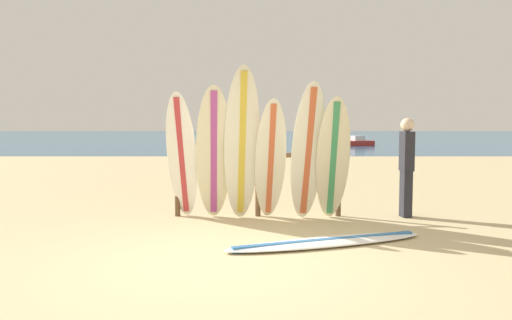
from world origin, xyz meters
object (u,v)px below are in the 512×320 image
surfboard_leaning_center (269,160)px  surfboard_lying_on_sand (325,242)px  surfboard_leaning_center_right (306,152)px  surfboard_leaning_right (331,159)px  surfboard_leaning_left (212,153)px  surfboard_rack (256,171)px  beachgoer_standing (405,163)px  small_boat_offshore (356,142)px  surfboard_leaning_center_left (240,144)px  surfboard_leaning_far_left (180,156)px

surfboard_leaning_center → surfboard_lying_on_sand: surfboard_leaning_center is taller
surfboard_leaning_center_right → surfboard_leaning_right: bearing=-1.1°
surfboard_leaning_left → surfboard_lying_on_sand: 2.51m
surfboard_leaning_right → surfboard_leaning_center: bearing=175.3°
surfboard_rack → surfboard_leaning_right: surfboard_leaning_right is taller
surfboard_lying_on_sand → beachgoer_standing: beachgoer_standing is taller
surfboard_leaning_center_right → small_boat_offshore: 27.74m
surfboard_rack → surfboard_lying_on_sand: (0.89, -1.95, -0.73)m
surfboard_leaning_center_left → surfboard_leaning_center_right: bearing=-2.4°
surfboard_leaning_left → small_boat_offshore: 28.05m
surfboard_leaning_center_right → surfboard_lying_on_sand: bearing=-86.3°
surfboard_leaning_far_left → surfboard_leaning_right: size_ratio=1.04×
surfboard_leaning_center_left → surfboard_rack: bearing=56.1°
surfboard_leaning_center_left → surfboard_leaning_right: surfboard_leaning_center_left is taller
surfboard_leaning_far_left → surfboard_leaning_center_right: bearing=-4.5°
surfboard_leaning_center → surfboard_leaning_left: bearing=179.0°
surfboard_leaning_center → surfboard_leaning_center_right: bearing=-7.2°
surfboard_leaning_left → surfboard_leaning_center_right: bearing=-3.4°
surfboard_leaning_far_left → surfboard_lying_on_sand: (2.13, -1.69, -1.00)m
surfboard_leaning_center_left → surfboard_leaning_left: bearing=174.2°
small_boat_offshore → surfboard_leaning_center: bearing=-104.6°
surfboard_rack → surfboard_leaning_center_left: 0.66m
surfboard_rack → beachgoer_standing: 2.49m
surfboard_leaning_center_right → small_boat_offshore: bearing=76.6°
surfboard_leaning_center_right → small_boat_offshore: size_ratio=0.95×
surfboard_leaning_far_left → beachgoer_standing: (3.72, 0.19, -0.12)m
surfboard_rack → surfboard_leaning_center: 0.46m
surfboard_leaning_center → surfboard_rack: bearing=120.1°
surfboard_leaning_center → surfboard_leaning_center_right: size_ratio=0.88×
surfboard_rack → surfboard_leaning_right: (1.20, -0.43, 0.23)m
surfboard_leaning_far_left → small_boat_offshore: bearing=72.5°
surfboard_lying_on_sand → beachgoer_standing: 2.61m
surfboard_rack → surfboard_leaning_center_left: surfboard_leaning_center_left is taller
surfboard_leaning_center → beachgoer_standing: surfboard_leaning_center is taller
surfboard_leaning_center → beachgoer_standing: (2.28, 0.28, -0.07)m
surfboard_leaning_right → beachgoer_standing: surfboard_leaning_right is taller
surfboard_leaning_center_left → surfboard_leaning_center_right: surfboard_leaning_center_left is taller
surfboard_leaning_far_left → surfboard_lying_on_sand: surfboard_leaning_far_left is taller
surfboard_leaning_center_left → small_boat_offshore: (7.48, 26.93, -0.99)m
surfboard_leaning_center → surfboard_lying_on_sand: 1.99m
surfboard_leaning_right → small_boat_offshore: 27.66m
surfboard_lying_on_sand → beachgoer_standing: (1.59, 1.88, 0.88)m
surfboard_rack → small_boat_offshore: (7.22, 26.55, -0.51)m
surfboard_leaning_left → surfboard_leaning_center_right: size_ratio=0.98×
surfboard_lying_on_sand → surfboard_leaning_center_right: bearing=93.7°
surfboard_leaning_left → surfboard_leaning_center: (0.92, -0.02, -0.10)m
surfboard_leaning_far_left → surfboard_leaning_left: bearing=-7.6°
surfboard_leaning_right → surfboard_leaning_center_left: bearing=178.0°
surfboard_leaning_left → surfboard_lying_on_sand: surfboard_leaning_left is taller
surfboard_leaning_center_left → surfboard_leaning_center_right: (1.05, -0.04, -0.13)m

